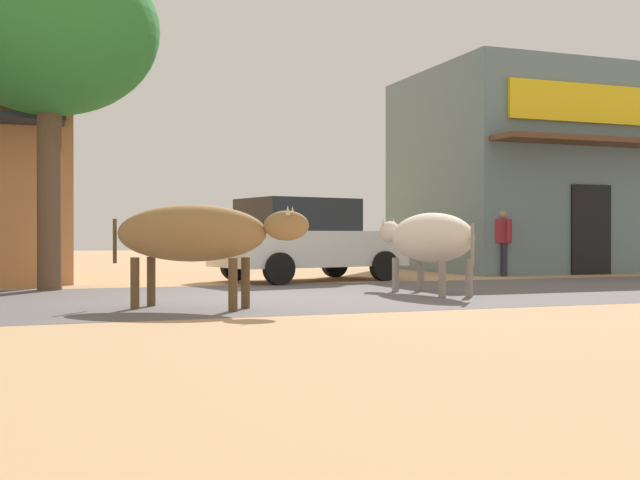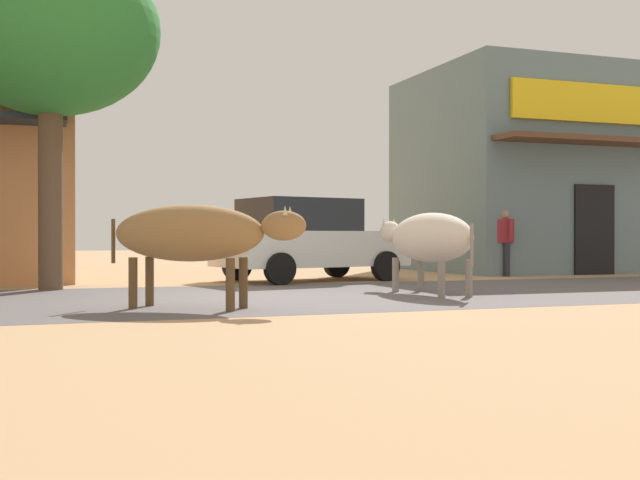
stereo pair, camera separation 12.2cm
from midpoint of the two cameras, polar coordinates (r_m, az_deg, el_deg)
The scene contains 8 objects.
ground at distance 11.81m, azimuth -4.86°, elevation -4.09°, with size 80.00×80.00×0.00m, color tan.
asphalt_road at distance 11.81m, azimuth -4.86°, elevation -4.08°, with size 72.00×5.64×0.00m, color #5C5656.
storefront_right_club at distance 21.88m, azimuth 15.18°, elevation 4.64°, with size 6.01×6.04×5.12m.
roadside_tree at distance 14.48m, azimuth -18.47°, elevation 14.02°, with size 3.64×3.64×5.83m.
parked_hatchback_car at distance 15.99m, azimuth -0.70°, elevation 0.07°, with size 4.03×2.56×1.64m.
cow_near_brown at distance 9.96m, azimuth -8.66°, elevation 0.41°, with size 2.31×1.80×1.29m.
cow_far_dark at distance 12.49m, azimuth 8.03°, elevation 0.13°, with size 0.77×2.79×1.26m.
pedestrian_by_shop at distance 18.32m, azimuth 13.23°, elevation 0.16°, with size 0.48×0.61×1.49m.
Camera 2 is at (-2.97, -11.40, 0.90)m, focal length 44.80 mm.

